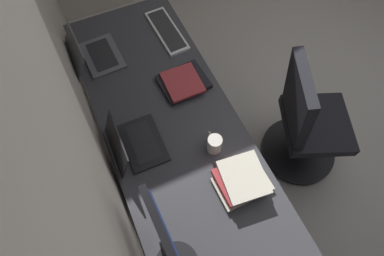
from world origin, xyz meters
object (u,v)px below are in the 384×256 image
laptop_leftmost (133,144)px  book_stack_far (242,180)px  drawer_pedestal (182,178)px  office_chair (305,125)px  laptop_left (91,55)px  coffee_mug (214,144)px  keyboard_main (167,31)px  book_stack_near (183,82)px

laptop_leftmost → book_stack_far: (-0.41, -0.43, -0.01)m
drawer_pedestal → book_stack_far: bearing=-141.4°
laptop_leftmost → office_chair: size_ratio=0.32×
laptop_leftmost → laptop_left: 0.68m
drawer_pedestal → coffee_mug: coffee_mug is taller
laptop_left → coffee_mug: bearing=-154.0°
drawer_pedestal → laptop_left: 0.95m
keyboard_main → coffee_mug: (-0.89, 0.09, 0.04)m
book_stack_near → book_stack_far: bearing=-178.4°
laptop_left → coffee_mug: size_ratio=2.77×
office_chair → laptop_left: bearing=52.4°
laptop_leftmost → book_stack_far: bearing=-134.0°
book_stack_near → office_chair: office_chair is taller
laptop_left → office_chair: (-0.86, -1.12, -0.32)m
laptop_left → office_chair: office_chair is taller
laptop_left → office_chair: size_ratio=0.33×
drawer_pedestal → office_chair: (-0.04, -0.88, 0.11)m
drawer_pedestal → coffee_mug: 0.47m
drawer_pedestal → laptop_leftmost: 0.50m
drawer_pedestal → laptop_left: laptop_left is taller
laptop_left → book_stack_near: (-0.41, -0.44, -0.03)m
drawer_pedestal → book_stack_near: size_ratio=2.40×
book_stack_far → book_stack_near: bearing=1.6°
coffee_mug → office_chair: office_chair is taller
laptop_left → book_stack_far: laptop_left is taller
drawer_pedestal → laptop_left: (0.82, 0.24, 0.43)m
drawer_pedestal → keyboard_main: bearing=-17.9°
book_stack_far → office_chair: size_ratio=0.28×
coffee_mug → keyboard_main: bearing=-6.0°
drawer_pedestal → office_chair: office_chair is taller
laptop_leftmost → keyboard_main: 0.86m
laptop_left → book_stack_far: size_ratio=1.19×
book_stack_far → laptop_leftmost: bearing=46.0°
laptop_left → laptop_leftmost: bearing=-177.3°
drawer_pedestal → laptop_leftmost: bearing=56.6°
book_stack_near → laptop_left: bearing=47.1°
book_stack_near → book_stack_far: book_stack_far is taller
book_stack_near → office_chair: bearing=-123.7°
laptop_left → keyboard_main: bearing=-86.9°
laptop_left → book_stack_far: (-1.09, -0.46, -0.01)m
book_stack_near → office_chair: (-0.45, -0.67, -0.30)m
keyboard_main → coffee_mug: size_ratio=3.66×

